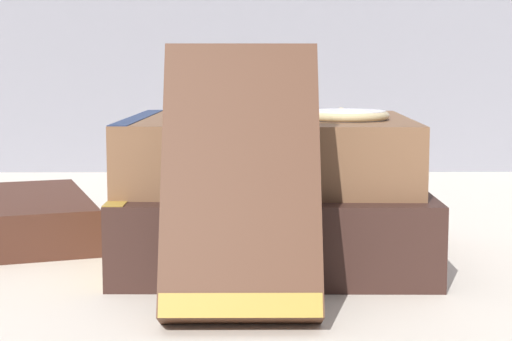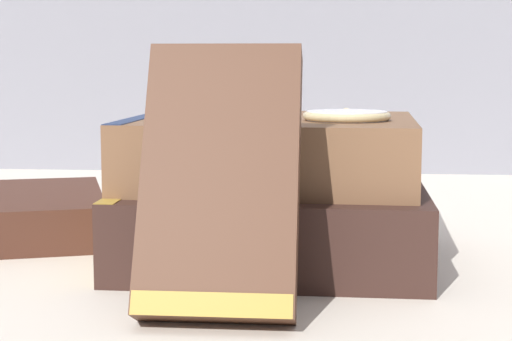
% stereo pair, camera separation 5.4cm
% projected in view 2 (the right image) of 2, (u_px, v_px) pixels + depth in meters
% --- Properties ---
extents(ground_plane, '(3.00, 3.00, 0.00)m').
position_uv_depth(ground_plane, '(187.00, 265.00, 0.56)').
color(ground_plane, beige).
extents(book_flat_bottom, '(0.20, 0.17, 0.05)m').
position_uv_depth(book_flat_bottom, '(266.00, 223.00, 0.57)').
color(book_flat_bottom, '#331E19').
rests_on(book_flat_bottom, ground_plane).
extents(book_flat_top, '(0.19, 0.17, 0.05)m').
position_uv_depth(book_flat_top, '(265.00, 150.00, 0.57)').
color(book_flat_top, brown).
rests_on(book_flat_top, book_flat_bottom).
extents(book_leaning_front, '(0.08, 0.08, 0.14)m').
position_uv_depth(book_leaning_front, '(220.00, 189.00, 0.44)').
color(book_leaning_front, '#4C2D1E').
rests_on(book_leaning_front, ground_plane).
extents(pocket_watch, '(0.06, 0.06, 0.01)m').
position_uv_depth(pocket_watch, '(347.00, 116.00, 0.54)').
color(pocket_watch, silver).
rests_on(pocket_watch, book_flat_top).
extents(reading_glasses, '(0.12, 0.09, 0.00)m').
position_uv_depth(reading_glasses, '(197.00, 210.00, 0.75)').
color(reading_glasses, black).
rests_on(reading_glasses, ground_plane).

